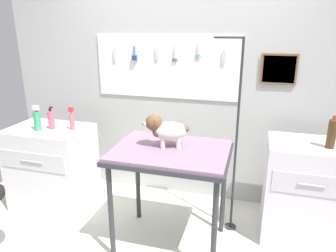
% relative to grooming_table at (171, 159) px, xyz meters
% --- Properties ---
extents(rear_wall_panel, '(4.00, 0.11, 2.30)m').
position_rel_grooming_table_xyz_m(rear_wall_panel, '(-0.13, 0.93, 0.35)').
color(rear_wall_panel, '#AFB1AD').
rests_on(rear_wall_panel, ground).
extents(grooming_table, '(0.95, 0.71, 0.91)m').
position_rel_grooming_table_xyz_m(grooming_table, '(0.00, 0.00, 0.00)').
color(grooming_table, '#2D2D33').
rests_on(grooming_table, ground).
extents(grooming_arm, '(0.30, 0.11, 1.78)m').
position_rel_grooming_table_xyz_m(grooming_arm, '(0.49, 0.38, 0.02)').
color(grooming_arm, '#2D2D33').
rests_on(grooming_arm, ground).
extents(dog, '(0.37, 0.24, 0.27)m').
position_rel_grooming_table_xyz_m(dog, '(-0.06, 0.04, 0.24)').
color(dog, silver).
rests_on(dog, grooming_table).
extents(counter_left, '(0.80, 0.58, 0.88)m').
position_rel_grooming_table_xyz_m(counter_left, '(-1.36, 0.27, -0.38)').
color(counter_left, silver).
rests_on(counter_left, ground).
extents(cabinet_right, '(0.68, 0.54, 0.91)m').
position_rel_grooming_table_xyz_m(cabinet_right, '(1.11, 0.44, -0.36)').
color(cabinet_right, silver).
rests_on(cabinet_right, ground).
extents(spray_bottle_tall, '(0.07, 0.07, 0.25)m').
position_rel_grooming_table_xyz_m(spray_bottle_tall, '(-1.41, 0.19, 0.17)').
color(spray_bottle_tall, '#389D65').
rests_on(spray_bottle_tall, counter_left).
extents(pump_bottle_white, '(0.05, 0.05, 0.23)m').
position_rel_grooming_table_xyz_m(pump_bottle_white, '(-1.09, 0.29, 0.16)').
color(pump_bottle_white, '#D2616F').
rests_on(pump_bottle_white, counter_left).
extents(shampoo_bottle, '(0.06, 0.06, 0.23)m').
position_rel_grooming_table_xyz_m(shampoo_bottle, '(-1.31, 0.27, 0.16)').
color(shampoo_bottle, '#D4546D').
rests_on(shampoo_bottle, counter_left).
extents(soda_bottle, '(0.07, 0.07, 0.27)m').
position_rel_grooming_table_xyz_m(soda_bottle, '(1.24, 0.38, 0.22)').
color(soda_bottle, '#442F15').
rests_on(soda_bottle, cabinet_right).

